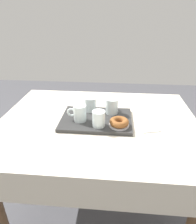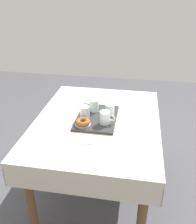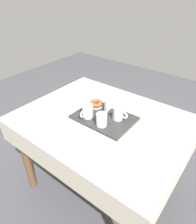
# 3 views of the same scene
# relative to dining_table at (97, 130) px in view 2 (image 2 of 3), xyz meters

# --- Properties ---
(ground_plane) EXTENTS (6.00, 6.00, 0.00)m
(ground_plane) POSITION_rel_dining_table_xyz_m (0.00, 0.00, -0.68)
(ground_plane) COLOR #47474C
(dining_table) EXTENTS (1.21, 0.95, 0.78)m
(dining_table) POSITION_rel_dining_table_xyz_m (0.00, 0.00, 0.00)
(dining_table) COLOR beige
(dining_table) RESTS_ON ground
(serving_tray) EXTENTS (0.42, 0.30, 0.02)m
(serving_tray) POSITION_rel_dining_table_xyz_m (-0.01, -0.01, 0.11)
(serving_tray) COLOR #2D2D2D
(serving_tray) RESTS_ON dining_table
(tea_mug_left) EXTENTS (0.08, 0.11, 0.10)m
(tea_mug_left) POSITION_rel_dining_table_xyz_m (0.08, 0.07, 0.16)
(tea_mug_left) COLOR silver
(tea_mug_left) RESTS_ON serving_tray
(tea_mug_right) EXTENTS (0.11, 0.08, 0.10)m
(tea_mug_right) POSITION_rel_dining_table_xyz_m (-0.10, -0.04, 0.16)
(tea_mug_right) COLOR silver
(tea_mug_right) RESTS_ON serving_tray
(water_glass_near) EXTENTS (0.07, 0.07, 0.09)m
(water_glass_near) POSITION_rel_dining_table_xyz_m (0.01, -0.09, 0.16)
(water_glass_near) COLOR silver
(water_glass_near) RESTS_ON serving_tray
(water_glass_far) EXTENTS (0.07, 0.07, 0.09)m
(water_glass_far) POSITION_rel_dining_table_xyz_m (-0.06, 0.09, 0.16)
(water_glass_far) COLOR silver
(water_glass_far) RESTS_ON serving_tray
(donut_plate_left) EXTENTS (0.11, 0.11, 0.01)m
(donut_plate_left) POSITION_rel_dining_table_xyz_m (0.13, -0.08, 0.12)
(donut_plate_left) COLOR silver
(donut_plate_left) RESTS_ON serving_tray
(sugar_donut_left) EXTENTS (0.11, 0.11, 0.04)m
(sugar_donut_left) POSITION_rel_dining_table_xyz_m (0.13, -0.08, 0.14)
(sugar_donut_left) COLOR brown
(sugar_donut_left) RESTS_ON donut_plate_left
(paper_napkin) EXTENTS (0.13, 0.15, 0.01)m
(paper_napkin) POSITION_rel_dining_table_xyz_m (0.29, -0.04, 0.10)
(paper_napkin) COLOR white
(paper_napkin) RESTS_ON dining_table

